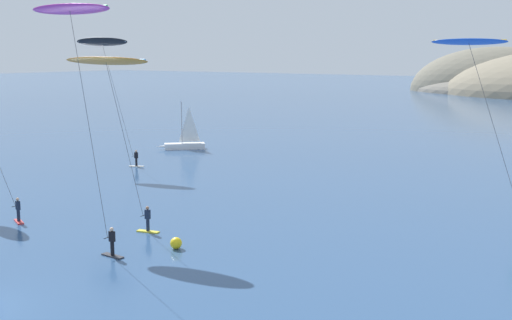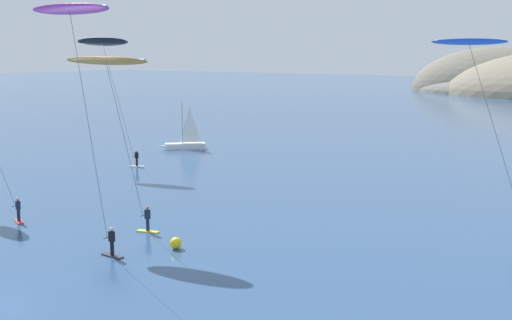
{
  "view_description": "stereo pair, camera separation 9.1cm",
  "coord_description": "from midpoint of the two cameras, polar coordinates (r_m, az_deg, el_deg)",
  "views": [
    {
      "loc": [
        26.0,
        -14.98,
        11.39
      ],
      "look_at": [
        1.05,
        21.78,
        3.97
      ],
      "focal_mm": 45.0,
      "sensor_mm": 36.0,
      "label": 1
    },
    {
      "loc": [
        26.07,
        -14.93,
        11.39
      ],
      "look_at": [
        1.05,
        21.78,
        3.97
      ],
      "focal_mm": 45.0,
      "sensor_mm": 36.0,
      "label": 2
    }
  ],
  "objects": [
    {
      "name": "sailboat_near",
      "position": [
        77.55,
        -6.51,
        1.45
      ],
      "size": [
        4.97,
        4.81,
        5.7
      ],
      "color": "white",
      "rests_on": "ground"
    },
    {
      "name": "kitesurfer_magenta",
      "position": [
        37.57,
        -15.89,
        11.22
      ],
      "size": [
        6.22,
        1.6,
        14.14
      ],
      "color": "#2D2D33",
      "rests_on": "ground"
    },
    {
      "name": "marker_buoy",
      "position": [
        38.32,
        -7.07,
        -7.34
      ],
      "size": [
        0.7,
        0.7,
        0.7
      ],
      "primitive_type": "sphere",
      "color": "yellow",
      "rests_on": "ground"
    },
    {
      "name": "kitesurfer_orange",
      "position": [
        42.27,
        -12.93,
        7.79
      ],
      "size": [
        6.91,
        2.54,
        11.26
      ],
      "color": "yellow",
      "rests_on": "ground"
    },
    {
      "name": "kitesurfer_blue",
      "position": [
        40.96,
        18.99,
        8.19
      ],
      "size": [
        7.12,
        1.79,
        12.33
      ],
      "color": "yellow",
      "rests_on": "ground"
    },
    {
      "name": "kitesurfer_black",
      "position": [
        67.03,
        -13.24,
        9.4
      ],
      "size": [
        7.24,
        2.57,
        13.01
      ],
      "color": "silver",
      "rests_on": "ground"
    }
  ]
}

